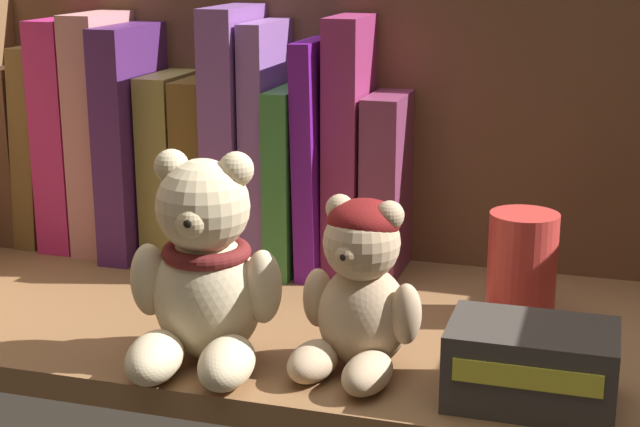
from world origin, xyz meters
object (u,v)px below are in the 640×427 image
book_1 (49,143)px  book_6 (210,166)px  teddy_bear_smaller (360,291)px  small_product_box (531,364)px  book_11 (352,144)px  pillar_candle (522,266)px  book_5 (176,162)px  book_8 (272,142)px  book_3 (110,131)px  book_7 (242,134)px  book_9 (299,174)px  book_12 (389,183)px  book_4 (143,138)px  book_10 (323,153)px  book_2 (76,132)px  teddy_bear_larger (204,275)px  book_0 (29,151)px

book_1 → book_6: (17.16, 0.00, -1.24)cm
teddy_bear_smaller → small_product_box: size_ratio=1.15×
book_11 → pillar_candle: (16.27, -8.82, -7.10)cm
book_5 → small_product_box: bearing=-33.5°
book_8 → book_11: 7.59cm
book_3 → book_5: bearing=0.0°
book_7 → pillar_candle: (26.80, -8.82, -7.44)cm
book_1 → small_product_box: book_1 is taller
book_1 → book_5: book_1 is taller
book_9 → book_12: book_9 is taller
pillar_candle → book_6: bearing=163.7°
book_5 → book_7: 7.52cm
book_4 → teddy_bear_smaller: bearing=-38.9°
book_11 → book_10: bearing=180.0°
book_2 → book_12: book_2 is taller
book_9 → book_11: size_ratio=0.73×
book_10 → book_12: (6.13, 0.00, -2.33)cm
book_11 → teddy_bear_smaller: book_11 is taller
book_7 → teddy_bear_larger: (6.27, -23.82, -5.26)cm
book_12 → teddy_bear_smaller: 22.36cm
book_5 → book_8: bearing=0.0°
book_4 → book_10: bearing=0.0°
book_5 → book_6: size_ratio=1.02×
book_7 → book_2: bearing=180.0°
book_1 → book_12: 34.53cm
book_4 → book_12: bearing=0.0°
book_0 → book_5: size_ratio=1.01×
book_2 → book_10: (25.22, 0.00, -0.60)cm
book_2 → book_6: size_ratio=1.30×
book_4 → small_product_box: size_ratio=2.02×
book_1 → teddy_bear_larger: 36.02cm
book_12 → pillar_candle: size_ratio=1.87×
book_4 → book_12: book_4 is taller
teddy_bear_larger → small_product_box: bearing=0.4°
book_1 → book_5: 13.78cm
book_6 → book_8: (6.34, 0.00, 2.65)cm
book_6 → book_0: bearing=180.0°
book_7 → book_9: (5.45, 0.00, -3.42)cm
book_7 → book_11: size_ratio=1.03×
book_4 → book_5: book_4 is taller
book_5 → pillar_candle: (33.62, -8.82, -4.29)cm
book_8 → small_product_box: book_8 is taller
book_1 → book_8: (23.50, 0.00, 1.41)cm
book_7 → book_12: bearing=0.0°
book_3 → book_9: 19.41cm
book_1 → book_0: bearing=180.0°
book_2 → book_11: 27.95cm
teddy_bear_smaller → book_9: bearing=117.8°
book_3 → book_7: book_7 is taller
book_6 → book_8: size_ratio=0.76×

